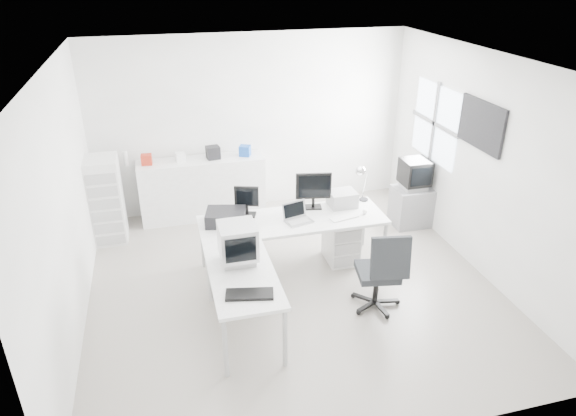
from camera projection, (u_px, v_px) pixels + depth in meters
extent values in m
cube|color=beige|center=(292.00, 284.00, 6.59)|extent=(5.00, 5.00, 0.01)
cube|color=white|center=(293.00, 62.00, 5.36)|extent=(5.00, 5.00, 0.01)
cube|color=white|center=(252.00, 124.00, 8.15)|extent=(5.00, 0.02, 2.80)
cube|color=white|center=(64.00, 208.00, 5.41)|extent=(0.02, 5.00, 2.80)
cube|color=white|center=(481.00, 165.00, 6.54)|extent=(0.02, 5.00, 2.80)
cube|color=white|center=(341.00, 241.00, 7.01)|extent=(0.40, 0.50, 0.60)
cube|color=black|center=(226.00, 217.00, 6.46)|extent=(0.56, 0.48, 0.17)
cube|color=white|center=(344.00, 218.00, 6.62)|extent=(0.40, 0.20, 0.02)
sphere|color=white|center=(365.00, 212.00, 6.72)|extent=(0.06, 0.06, 0.06)
cube|color=#A2A2A2|center=(342.00, 198.00, 6.92)|extent=(0.37, 0.32, 0.20)
cube|color=black|center=(250.00, 294.00, 5.10)|extent=(0.51, 0.28, 0.03)
cube|color=slate|center=(411.00, 206.00, 7.95)|extent=(0.56, 0.46, 0.61)
cube|color=white|center=(203.00, 188.00, 8.13)|extent=(1.94, 0.49, 0.97)
cube|color=#AC2918|center=(147.00, 160.00, 7.70)|extent=(0.16, 0.15, 0.16)
cube|color=white|center=(180.00, 157.00, 7.82)|extent=(0.15, 0.14, 0.14)
cube|color=black|center=(213.00, 153.00, 7.92)|extent=(0.22, 0.21, 0.20)
cube|color=#184BAC|center=(245.00, 151.00, 8.04)|extent=(0.21, 0.20, 0.16)
cylinder|color=white|center=(126.00, 158.00, 7.65)|extent=(0.07, 0.07, 0.22)
cube|color=white|center=(107.00, 200.00, 7.39)|extent=(0.45, 0.53, 1.28)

